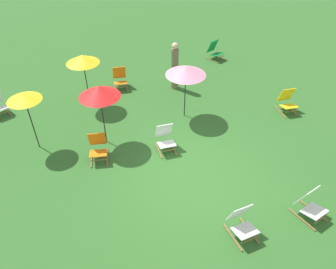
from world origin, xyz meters
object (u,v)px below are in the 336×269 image
deckchair_0 (120,79)px  deckchair_5 (98,147)px  person_0 (175,67)px  deckchair_7 (215,51)px  deckchair_8 (165,138)px  deckchair_4 (310,204)px  umbrella_2 (186,71)px  umbrella_0 (99,91)px  deckchair_9 (242,222)px  umbrella_3 (24,97)px  umbrella_1 (82,59)px  deckchair_3 (287,101)px

deckchair_0 → deckchair_5: bearing=-104.8°
person_0 → deckchair_7: bearing=37.7°
deckchair_8 → person_0: bearing=68.4°
deckchair_4 → person_0: bearing=82.5°
deckchair_5 → umbrella_2: bearing=31.6°
deckchair_0 → umbrella_0: size_ratio=0.44×
deckchair_9 → umbrella_2: (1.06, 4.66, 1.31)m
deckchair_5 → umbrella_0: umbrella_0 is taller
umbrella_2 → deckchair_0: bearing=115.5°
deckchair_0 → deckchair_4: bearing=-62.2°
umbrella_2 → umbrella_3: umbrella_3 is taller
deckchair_0 → deckchair_9: size_ratio=1.02×
deckchair_0 → umbrella_1: umbrella_1 is taller
deckchair_0 → deckchair_7: (4.57, 0.58, 0.00)m
umbrella_0 → umbrella_3: 1.99m
umbrella_1 → deckchair_0: bearing=27.0°
umbrella_0 → umbrella_3: size_ratio=1.04×
deckchair_8 → person_0: (1.86, 3.08, 0.50)m
umbrella_1 → person_0: size_ratio=1.06×
deckchair_0 → deckchair_4: size_ratio=1.02×
deckchair_9 → deckchair_4: bearing=-6.6°
deckchair_0 → deckchair_3: (4.58, -3.99, 0.00)m
deckchair_7 → umbrella_1: (-5.96, -1.28, 1.38)m
deckchair_4 → umbrella_2: bearing=89.3°
deckchair_8 → deckchair_9: (0.25, -3.40, 0.00)m
umbrella_2 → deckchair_9: bearing=-102.9°
deckchair_0 → deckchair_5: same height
deckchair_5 → umbrella_2: 3.53m
deckchair_3 → deckchair_8: (-4.59, 0.01, 0.00)m
deckchair_0 → deckchair_9: bearing=-74.7°
deckchair_0 → deckchair_5: (-1.89, -3.52, 0.00)m
deckchair_5 → umbrella_3: size_ratio=0.47×
deckchair_3 → umbrella_3: (-7.96, 1.71, 1.37)m
deckchair_5 → deckchair_8: (1.88, -0.47, 0.00)m
deckchair_0 → umbrella_1: bearing=-139.5°
deckchair_3 → umbrella_1: umbrella_1 is taller
deckchair_0 → deckchair_3: bearing=-27.7°
deckchair_3 → person_0: 4.15m
umbrella_0 → deckchair_4: bearing=-53.8°
deckchair_7 → person_0: (-2.72, -1.48, 0.50)m
deckchair_8 → umbrella_3: umbrella_3 is taller
deckchair_3 → person_0: size_ratio=0.47×
deckchair_0 → deckchair_4: (1.97, -7.65, 0.00)m
deckchair_8 → deckchair_5: bearing=175.5°
deckchair_9 → umbrella_3: bearing=127.5°
deckchair_8 → deckchair_9: same height
deckchair_7 → umbrella_3: umbrella_3 is taller
umbrella_0 → person_0: (3.34, 2.02, -0.89)m
deckchair_5 → umbrella_1: size_ratio=0.46×
umbrella_0 → deckchair_7: bearing=30.0°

